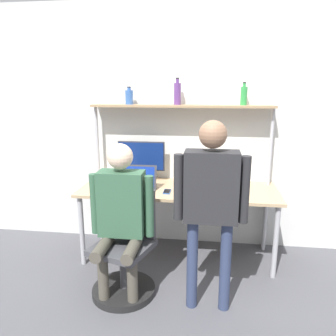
{
  "coord_description": "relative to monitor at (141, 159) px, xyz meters",
  "views": [
    {
      "loc": [
        0.32,
        -2.87,
        1.79
      ],
      "look_at": [
        -0.04,
        -0.16,
        1.12
      ],
      "focal_mm": 35.0,
      "sensor_mm": 36.0,
      "label": 1
    }
  ],
  "objects": [
    {
      "name": "person_seated",
      "position": [
        0.03,
        -1.0,
        -0.22
      ],
      "size": [
        0.55,
        0.47,
        1.35
      ],
      "color": "#4C473D",
      "rests_on": "ground_plane"
    },
    {
      "name": "shelf_unit",
      "position": [
        0.44,
        0.01,
        0.37
      ],
      "size": [
        1.94,
        0.23,
        1.62
      ],
      "color": "#997A56",
      "rests_on": "ground_plane"
    },
    {
      "name": "bottle_green",
      "position": [
        1.09,
        0.01,
        0.7
      ],
      "size": [
        0.07,
        0.07,
        0.23
      ],
      "color": "#2D8C3F",
      "rests_on": "shelf_unit"
    },
    {
      "name": "ground_plane",
      "position": [
        0.44,
        -0.63,
        -1.02
      ],
      "size": [
        12.0,
        12.0,
        0.0
      ],
      "primitive_type": "plane",
      "color": "#4C4C51"
    },
    {
      "name": "person_standing",
      "position": [
        0.78,
        -1.08,
        -0.03
      ],
      "size": [
        0.58,
        0.21,
        1.56
      ],
      "color": "#2D3856",
      "rests_on": "ground_plane"
    },
    {
      "name": "bottle_blue",
      "position": [
        -0.12,
        0.01,
        0.68
      ],
      "size": [
        0.08,
        0.08,
        0.19
      ],
      "color": "#335999",
      "rests_on": "shelf_unit"
    },
    {
      "name": "bottle_purple",
      "position": [
        0.4,
        0.01,
        0.72
      ],
      "size": [
        0.07,
        0.07,
        0.28
      ],
      "color": "#593372",
      "rests_on": "shelf_unit"
    },
    {
      "name": "office_chair",
      "position": [
        0.05,
        -0.96,
        -0.74
      ],
      "size": [
        0.58,
        0.58,
        0.92
      ],
      "color": "black",
      "rests_on": "ground_plane"
    },
    {
      "name": "monitor",
      "position": [
        0.0,
        0.0,
        0.0
      ],
      "size": [
        0.53,
        0.2,
        0.44
      ],
      "color": "#333338",
      "rests_on": "desk"
    },
    {
      "name": "wall_back",
      "position": [
        0.44,
        0.16,
        0.33
      ],
      "size": [
        8.0,
        0.06,
        2.7
      ],
      "color": "silver",
      "rests_on": "ground_plane"
    },
    {
      "name": "cell_phone",
      "position": [
        0.34,
        -0.39,
        -0.24
      ],
      "size": [
        0.07,
        0.15,
        0.01
      ],
      "color": "#264C8C",
      "rests_on": "desk"
    },
    {
      "name": "laptop",
      "position": [
        0.05,
        -0.37,
        -0.18
      ],
      "size": [
        0.34,
        0.25,
        0.25
      ],
      "color": "#333338",
      "rests_on": "desk"
    },
    {
      "name": "desk",
      "position": [
        0.44,
        -0.24,
        -0.32
      ],
      "size": [
        2.04,
        0.74,
        0.77
      ],
      "color": "tan",
      "rests_on": "ground_plane"
    }
  ]
}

